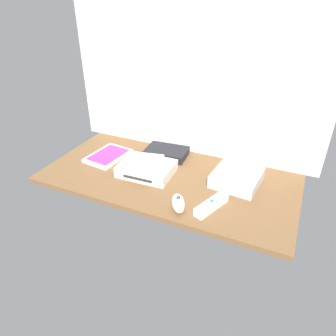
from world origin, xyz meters
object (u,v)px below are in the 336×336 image
network_router (167,152)px  mini_computer (237,178)px  remote_classic_pad (145,160)px  remote_wand (211,205)px  game_case (108,156)px  remote_nunchuk (178,203)px  game_console (147,169)px

network_router → mini_computer: bearing=-19.5°
network_router → remote_classic_pad: size_ratio=1.20×
remote_wand → network_router: bearing=157.0°
mini_computer → remote_classic_pad: size_ratio=1.17×
mini_computer → game_case: bearing=-177.1°
remote_wand → remote_nunchuk: size_ratio=1.39×
remote_nunchuk → remote_classic_pad: size_ratio=0.69×
remote_wand → remote_classic_pad: (-32.26, 12.43, 3.90)cm
remote_classic_pad → remote_wand: bearing=-32.8°
game_console → remote_wand: game_console is taller
remote_nunchuk → remote_classic_pad: (-21.84, 16.81, 3.37)cm
game_case → remote_wand: bearing=-10.7°
remote_nunchuk → remote_wand: bearing=-6.5°
mini_computer → game_case: size_ratio=0.91×
remote_classic_pad → game_case: bearing=158.1°
game_console → mini_computer: bearing=10.1°
game_console → game_case: (-21.83, 4.81, -1.44)cm
network_router → remote_classic_pad: bearing=-103.4°
game_case → remote_wand: (52.68, -16.10, 0.75)cm
game_console → network_router: 16.82cm
game_console → remote_classic_pad: remote_classic_pad is taller
game_console → game_case: 22.40cm
mini_computer → remote_wand: mini_computer is taller
remote_nunchuk → network_router: bearing=91.5°
mini_computer → remote_wand: bearing=-101.7°
game_console → remote_nunchuk: 25.74cm
mini_computer → network_router: 34.95cm
mini_computer → game_case: 56.73cm
network_router → remote_nunchuk: bearing=-63.6°
network_router → remote_classic_pad: 16.26cm
remote_classic_pad → remote_nunchuk: bearing=-49.3°
game_case → remote_wand: 55.09cm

